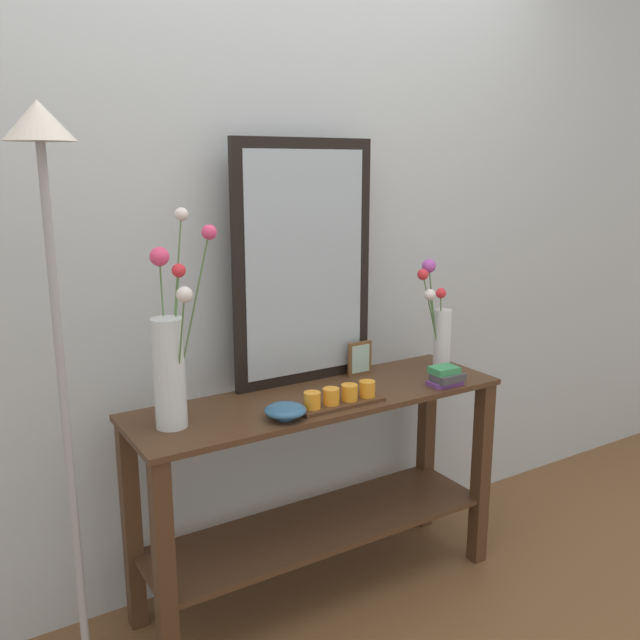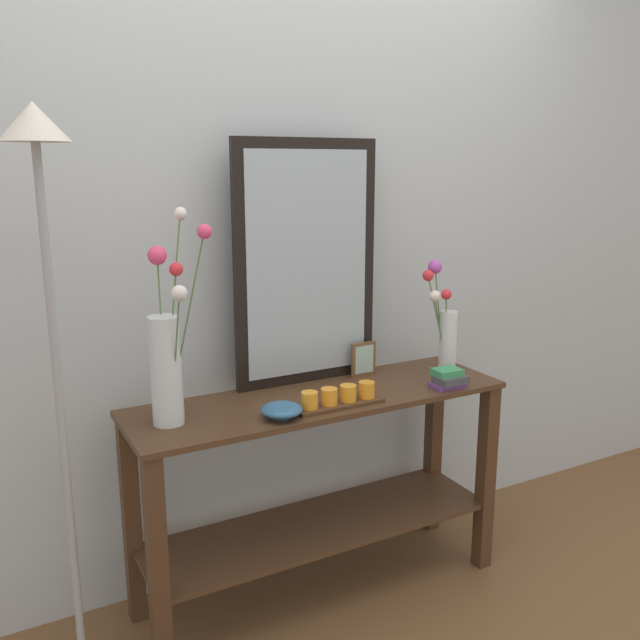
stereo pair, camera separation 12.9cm
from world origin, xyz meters
The scene contains 11 objects.
ground_plane centered at (0.00, 0.00, -0.01)m, with size 7.00×6.00×0.02m, color brown.
wall_back centered at (0.00, 0.32, 1.35)m, with size 6.40×0.08×2.70m, color #B2BCC1.
console_table centered at (0.00, 0.00, 0.49)m, with size 1.37×0.41×0.77m.
mirror_leaning centered at (0.04, 0.17, 1.22)m, with size 0.56×0.03×0.89m.
tall_vase_left centered at (-0.54, 0.00, 1.00)m, with size 0.18×0.22×0.67m.
vase_right centered at (0.56, 0.02, 0.96)m, with size 0.14×0.13×0.44m.
candle_tray centered at (0.01, -0.12, 0.80)m, with size 0.32×0.09×0.07m.
picture_frame_small centered at (0.26, 0.13, 0.84)m, with size 0.10×0.01×0.13m.
decorative_bowl centered at (-0.21, -0.13, 0.80)m, with size 0.14×0.14×0.05m.
book_stack centered at (0.46, -0.14, 0.81)m, with size 0.13×0.09×0.07m.
floor_lamp centered at (-0.87, -0.08, 1.17)m, with size 0.24×0.24×1.73m.
Camera 2 is at (-1.08, -1.99, 1.57)m, focal length 37.92 mm.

